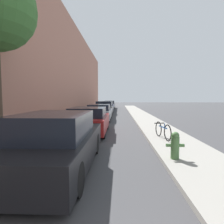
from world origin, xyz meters
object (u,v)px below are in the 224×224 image
at_px(parked_car_navy, 107,106).
at_px(fire_hydrant, 175,145).
at_px(parked_car_red, 89,121).
at_px(parked_car_grey, 104,108).
at_px(parked_car_white, 110,105).
at_px(parked_car_silver, 100,112).
at_px(bicycle, 163,130).
at_px(parked_car_black, 57,143).

height_order(parked_car_navy, fire_hydrant, parked_car_navy).
height_order(parked_car_red, parked_car_grey, parked_car_grey).
bearing_deg(parked_car_grey, parked_car_red, -89.48).
relative_size(parked_car_red, parked_car_white, 0.90).
bearing_deg(parked_car_red, parked_car_silver, 90.29).
distance_m(parked_car_red, parked_car_grey, 11.51).
relative_size(parked_car_silver, parked_car_white, 1.05).
bearing_deg(parked_car_red, parked_car_white, 90.12).
relative_size(parked_car_silver, parked_car_navy, 1.05).
height_order(fire_hydrant, bicycle, fire_hydrant).
height_order(parked_car_grey, bicycle, parked_car_grey).
bearing_deg(parked_car_navy, bicycle, -79.19).
relative_size(fire_hydrant, bicycle, 0.48).
bearing_deg(parked_car_navy, parked_car_black, -89.86).
bearing_deg(parked_car_black, parked_car_silver, 90.01).
bearing_deg(parked_car_red, parked_car_grey, 90.52).
bearing_deg(parked_car_white, fire_hydrant, -83.27).
relative_size(parked_car_black, parked_car_grey, 1.03).
xyz_separation_m(parked_car_silver, parked_car_grey, (-0.08, 5.84, 0.06)).
xyz_separation_m(parked_car_black, bicycle, (3.41, 3.20, -0.22)).
relative_size(parked_car_white, bicycle, 2.80).
distance_m(parked_car_navy, fire_hydrant, 21.01).
relative_size(parked_car_navy, fire_hydrant, 5.83).
bearing_deg(bicycle, parked_car_black, -146.59).
bearing_deg(parked_car_silver, parked_car_black, -89.99).
distance_m(parked_car_red, bicycle, 3.76).
distance_m(parked_car_silver, bicycle, 8.06).
bearing_deg(fire_hydrant, parked_car_white, 96.73).
xyz_separation_m(parked_car_red, parked_car_navy, (-0.08, 16.50, 0.00)).
bearing_deg(parked_car_silver, fire_hydrant, -72.45).
relative_size(parked_car_grey, parked_car_white, 0.96).
height_order(parked_car_red, fire_hydrant, parked_car_red).
distance_m(parked_car_black, parked_car_white, 27.37).
height_order(parked_car_grey, parked_car_white, parked_car_grey).
distance_m(parked_car_white, fire_hydrant, 27.00).
distance_m(parked_car_silver, parked_car_white, 16.87).
xyz_separation_m(parked_car_navy, parked_car_white, (0.03, 6.05, -0.02)).
bearing_deg(parked_car_navy, parked_car_silver, -89.74).
bearing_deg(parked_car_silver, parked_car_white, 90.06).
bearing_deg(fire_hydrant, parked_car_navy, 98.74).
height_order(parked_car_grey, fire_hydrant, parked_car_grey).
bearing_deg(parked_car_grey, parked_car_navy, 89.69).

